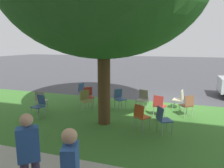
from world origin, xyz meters
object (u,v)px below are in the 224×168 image
Objects in this scene: chair_2 at (86,99)px; chair_6 at (143,98)px; chair_9 at (180,98)px; chair_3 at (141,115)px; chair_7 at (83,90)px; chair_8 at (163,118)px; chair_1 at (187,104)px; chair_4 at (39,104)px; chair_5 at (88,95)px; chair_10 at (119,97)px; chair_0 at (41,99)px; chair_11 at (159,104)px; pedestrian_0 at (29,157)px.

chair_2 and chair_6 have the same top height.
chair_6 is at bearing 18.89° from chair_9.
chair_7 is at bearing -39.48° from chair_3.
chair_2 is 1.00× the size of chair_8.
chair_6 is at bearing 167.76° from chair_7.
chair_8 is 1.00× the size of chair_9.
chair_1 and chair_9 have the same top height.
chair_7 is (3.51, -2.89, 0.00)m from chair_3.
chair_4 is 2.28m from chair_5.
chair_10 is at bearing -4.07° from chair_1.
chair_6 and chair_10 have the same top height.
chair_0 is 2.40m from chair_7.
chair_0 is 4.89m from chair_11.
chair_10 is 0.52× the size of pedestrian_0.
chair_2 and chair_4 have the same top height.
chair_10 is at bearing -46.04° from chair_8.
chair_9 is 1.00× the size of chair_10.
chair_7 is (3.16, -0.69, 0.00)m from chair_6.
chair_0 is 1.00× the size of chair_6.
pedestrian_0 reaches higher than chair_0.
chair_0 and chair_9 have the same top height.
chair_3 and chair_7 have the same top height.
chair_2 is 5.43m from pedestrian_0.
chair_4 is at bearing -1.14° from chair_8.
chair_3 is 2.23m from chair_6.
chair_6 and chair_11 have the same top height.
chair_6 is 1.00× the size of chair_10.
chair_9 is (-5.15, -2.70, 0.00)m from chair_4.
chair_4 is 1.00× the size of chair_9.
chair_1 and chair_6 have the same top height.
chair_9 is at bearing -159.68° from chair_0.
pedestrian_0 is at bearing 64.99° from chair_1.
chair_4 and chair_7 have the same top height.
pedestrian_0 is at bearing 72.76° from chair_3.
chair_5 is 6.10m from pedestrian_0.
chair_3 is at bearing 51.50° from chair_1.
chair_10 is (-1.46, -0.07, 0.00)m from chair_5.
chair_0 is at bearing 24.40° from chair_10.
chair_4 and chair_6 have the same top height.
chair_9 is (-1.52, -0.52, 0.00)m from chair_6.
chair_2 is at bearing -74.85° from pedestrian_0.
chair_10 and chair_11 have the same top height.
chair_0 and chair_4 have the same top height.
chair_9 is at bearing -99.62° from chair_8.
chair_0 is at bearing 68.36° from chair_7.
chair_3 is 1.00× the size of chair_5.
chair_0 is 5.15m from chair_8.
pedestrian_0 is (-0.13, 5.94, 0.41)m from chair_10.
chair_6 is at bearing -43.43° from chair_11.
chair_4 is at bearing -54.81° from pedestrian_0.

